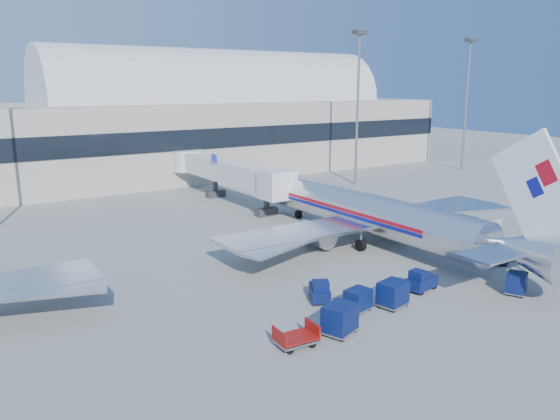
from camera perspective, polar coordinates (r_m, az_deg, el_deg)
ground at (r=43.75m, az=4.21°, el=-7.01°), size 260.00×260.00×0.00m
terminal at (r=89.43m, az=-26.15°, el=6.91°), size 170.00×28.15×21.00m
airliner_main at (r=52.48m, az=9.90°, el=-0.44°), size 32.00×37.26×12.07m
jetbridge_near at (r=72.11m, az=-6.02°, el=4.13°), size 4.40×27.50×6.25m
mast_east at (r=83.39m, az=8.17°, el=12.75°), size 2.00×1.20×22.60m
mast_far_east at (r=101.72m, az=19.01°, el=12.21°), size 2.00×1.20×22.60m
barrier_near at (r=57.19m, az=17.38°, el=-2.30°), size 3.00×0.55×0.90m
barrier_mid at (r=59.73m, az=19.39°, el=-1.81°), size 3.00×0.55×0.90m
barrier_far at (r=62.34m, az=21.23°, el=-1.35°), size 3.00×0.55×0.90m
tug_lead at (r=42.02m, az=14.52°, el=-7.17°), size 2.71×1.68×1.65m
tug_right at (r=49.71m, az=21.08°, el=-4.47°), size 2.87×2.49×1.69m
tug_left at (r=38.93m, az=4.16°, el=-8.42°), size 2.35×2.82×1.65m
cart_train_a at (r=38.56m, az=11.70°, el=-8.54°), size 2.33×1.96×1.81m
cart_train_b at (r=37.52m, az=8.12°, el=-9.25°), size 1.99×1.67×1.54m
cart_train_c at (r=34.08m, az=6.27°, el=-11.22°), size 2.56×2.25×1.88m
cart_solo_near at (r=43.59m, az=23.47°, el=-7.01°), size 2.19×1.99×1.57m
cart_solo_far at (r=51.68m, az=22.78°, el=-3.95°), size 2.00×1.75×1.48m
cart_open_red at (r=32.67m, az=1.71°, el=-13.33°), size 2.48×1.82×0.64m
ramp_worker at (r=48.73m, az=24.59°, el=-5.11°), size 0.56×0.67×1.59m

